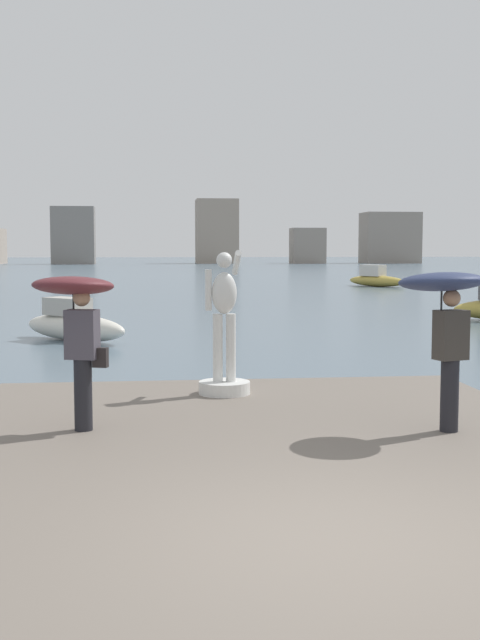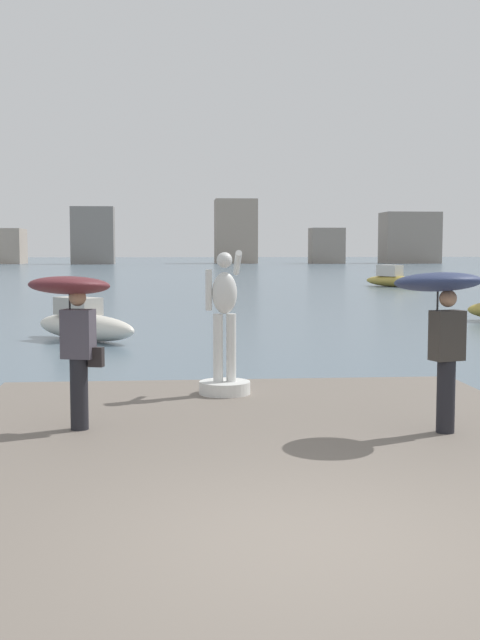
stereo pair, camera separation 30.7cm
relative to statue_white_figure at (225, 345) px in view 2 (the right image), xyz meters
The scene contains 8 objects.
ground_plane 33.77m from the statue_white_figure, 89.63° to the left, with size 400.00×400.00×0.00m, color slate.
pier 4.07m from the statue_white_figure, 86.83° to the right, with size 7.58×10.61×0.40m, color #70665B.
statue_white_figure is the anchor object (origin of this frame).
onlooker_left 3.10m from the statue_white_figure, 131.73° to the right, with size 1.23×1.24×1.92m.
onlooker_right 3.81m from the statue_white_figure, 50.07° to the right, with size 1.29×1.30×1.97m.
boat_near 11.58m from the statue_white_figure, 106.43° to the left, with size 3.49×3.49×1.22m.
boat_far 44.70m from the statue_white_figure, 71.16° to the left, with size 3.57×4.95×1.49m.
distant_skyline 128.88m from the statue_white_figure, 89.94° to the left, with size 97.77×11.68×11.20m.
Camera 2 is at (-1.05, -6.01, 2.62)m, focal length 45.62 mm.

